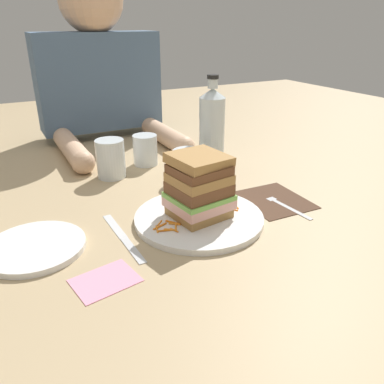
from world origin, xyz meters
name	(u,v)px	position (x,y,z in m)	size (l,w,h in m)	color
ground_plane	(205,218)	(0.00, 0.00, 0.00)	(3.00, 3.00, 0.00)	tan
main_plate	(199,218)	(-0.02, -0.01, 0.01)	(0.26, 0.26, 0.01)	white
sandwich	(199,187)	(-0.02, 0.00, 0.07)	(0.13, 0.12, 0.13)	#A87A42
carrot_shred_0	(174,230)	(-0.09, -0.04, 0.01)	(0.00, 0.00, 0.02)	orange
carrot_shred_1	(160,226)	(-0.11, -0.01, 0.01)	(0.00, 0.00, 0.03)	orange
carrot_shred_2	(166,230)	(-0.10, -0.03, 0.01)	(0.00, 0.00, 0.03)	orange
carrot_shred_3	(169,230)	(-0.10, -0.03, 0.01)	(0.00, 0.00, 0.02)	orange
carrot_shred_4	(175,224)	(-0.08, -0.02, 0.01)	(0.00, 0.00, 0.02)	orange
carrot_shred_5	(173,222)	(-0.08, -0.01, 0.01)	(0.00, 0.00, 0.03)	orange
carrot_shred_6	(176,227)	(-0.08, -0.03, 0.01)	(0.00, 0.00, 0.03)	orange
carrot_shred_7	(160,223)	(-0.10, 0.00, 0.01)	(0.00, 0.00, 0.02)	orange
carrot_shred_8	(157,229)	(-0.12, -0.02, 0.01)	(0.00, 0.00, 0.03)	orange
carrot_shred_9	(235,206)	(0.07, -0.01, 0.01)	(0.00, 0.00, 0.03)	orange
carrot_shred_10	(229,204)	(0.06, 0.01, 0.01)	(0.00, 0.00, 0.03)	orange
carrot_shred_11	(219,206)	(0.04, 0.01, 0.01)	(0.00, 0.00, 0.03)	orange
carrot_shred_12	(233,209)	(0.06, -0.02, 0.01)	(0.00, 0.00, 0.02)	orange
carrot_shred_13	(223,207)	(0.04, 0.00, 0.01)	(0.00, 0.00, 0.03)	orange
napkin_dark	(274,200)	(0.18, 0.00, 0.00)	(0.14, 0.16, 0.00)	#4C3323
fork	(281,203)	(0.18, -0.02, 0.00)	(0.03, 0.17, 0.00)	silver
knife	(124,238)	(-0.18, 0.00, 0.00)	(0.02, 0.20, 0.00)	silver
juice_glass	(189,167)	(0.06, 0.19, 0.04)	(0.08, 0.08, 0.08)	white
water_bottle	(212,128)	(0.16, 0.25, 0.11)	(0.07, 0.07, 0.25)	silver
empty_tumbler_0	(145,150)	(0.01, 0.36, 0.04)	(0.07, 0.07, 0.08)	silver
empty_tumbler_1	(111,159)	(-0.10, 0.31, 0.05)	(0.07, 0.07, 0.10)	silver
side_plate	(35,247)	(-0.33, 0.04, 0.01)	(0.18, 0.18, 0.01)	white
napkin_pink	(105,280)	(-0.24, -0.11, 0.00)	(0.10, 0.08, 0.00)	pink
diner_across	(99,64)	(-0.01, 0.69, 0.25)	(0.40, 0.47, 0.53)	#DBAD89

